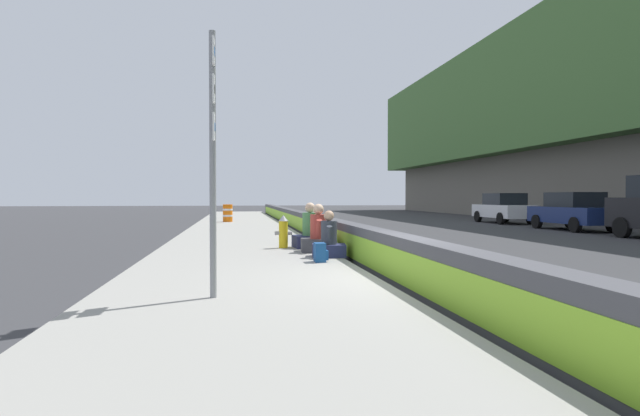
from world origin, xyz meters
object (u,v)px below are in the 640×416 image
backpack (320,253)px  parked_car_midline (504,208)px  seated_person_rear (310,233)px  parked_car_fourth (573,211)px  seated_person_foreground (329,242)px  fire_hydrant (283,231)px  route_sign_post (213,143)px  construction_barrel (228,213)px  seated_person_middle (318,237)px

backpack → parked_car_midline: bearing=-38.7°
seated_person_rear → parked_car_fourth: size_ratio=0.27×
seated_person_foreground → parked_car_fourth: 15.93m
backpack → seated_person_foreground: bearing=-21.2°
fire_hydrant → backpack: fire_hydrant is taller
route_sign_post → backpack: (3.55, -2.05, -1.90)m
construction_barrel → parked_car_midline: parked_car_midline is taller
backpack → parked_car_fourth: bearing=-52.0°
route_sign_post → backpack: bearing=-30.0°
route_sign_post → seated_person_middle: (5.57, -2.33, -1.72)m
seated_person_middle → seated_person_rear: seated_person_rear is taller
route_sign_post → seated_person_foreground: route_sign_post is taller
fire_hydrant → seated_person_foreground: 2.34m
fire_hydrant → seated_person_middle: bearing=-143.7°
construction_barrel → backpack: bearing=-173.0°
seated_person_foreground → seated_person_rear: size_ratio=0.87×
seated_person_foreground → backpack: seated_person_foreground is taller
seated_person_rear → seated_person_foreground: bearing=-176.9°
seated_person_foreground → seated_person_middle: seated_person_middle is taller
fire_hydrant → parked_car_fourth: size_ratio=0.19×
route_sign_post → seated_person_rear: size_ratio=2.97×
seated_person_middle → parked_car_midline: (14.61, -13.03, 0.35)m
backpack → construction_barrel: 18.02m
fire_hydrant → parked_car_midline: parked_car_midline is taller
route_sign_post → fire_hydrant: route_sign_post is taller
parked_car_midline → fire_hydrant: bearing=134.5°
route_sign_post → seated_person_middle: size_ratio=3.02×
backpack → seated_person_rear: bearing=-4.2°
seated_person_foreground → parked_car_midline: parked_car_midline is taller
construction_barrel → parked_car_midline: bearing=-94.7°
parked_car_fourth → parked_car_midline: (6.32, -0.13, 0.00)m
backpack → construction_barrel: construction_barrel is taller
seated_person_middle → backpack: bearing=172.0°
seated_person_rear → parked_car_fourth: bearing=-60.8°
construction_barrel → parked_car_fourth: bearing=-116.3°
backpack → parked_car_midline: parked_car_midline is taller
fire_hydrant → backpack: bearing=-170.8°
seated_person_foreground → backpack: size_ratio=2.64×
route_sign_post → construction_barrel: 21.50m
parked_car_midline → seated_person_middle: bearing=138.3°
fire_hydrant → seated_person_middle: seated_person_middle is taller
seated_person_rear → parked_car_fourth: (7.24, -12.96, 0.34)m
seated_person_rear → parked_car_midline: bearing=-44.0°
route_sign_post → backpack: 4.52m
route_sign_post → seated_person_middle: bearing=-22.7°
seated_person_middle → parked_car_fourth: parked_car_fourth is taller
parked_car_fourth → parked_car_midline: size_ratio=0.99×
seated_person_rear → backpack: bearing=175.8°
seated_person_rear → construction_barrel: 15.01m
fire_hydrant → construction_barrel: size_ratio=0.93×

